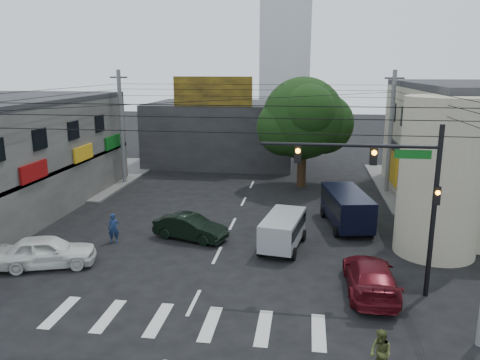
% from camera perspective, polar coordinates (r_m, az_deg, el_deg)
% --- Properties ---
extents(ground, '(160.00, 160.00, 0.00)m').
position_cam_1_polar(ground, '(22.39, -3.80, -11.10)').
color(ground, black).
rests_on(ground, ground).
extents(sidewalk_far_left, '(16.00, 16.00, 0.15)m').
position_cam_1_polar(sidewalk_far_left, '(44.95, -21.82, 0.65)').
color(sidewalk_far_left, '#514F4C').
rests_on(sidewalk_far_left, ground).
extents(sidewalk_far_right, '(16.00, 16.00, 0.15)m').
position_cam_1_polar(sidewalk_far_right, '(41.33, 27.26, -0.95)').
color(sidewalk_far_right, '#514F4C').
rests_on(sidewalk_far_right, ground).
extents(corner_column, '(4.00, 4.00, 8.00)m').
position_cam_1_polar(corner_column, '(25.37, 23.21, 0.31)').
color(corner_column, '#9D957C').
rests_on(corner_column, ground).
extents(building_far, '(14.00, 10.00, 6.00)m').
position_cam_1_polar(building_far, '(47.08, -2.09, 5.78)').
color(building_far, '#232326').
rests_on(building_far, ground).
extents(billboard, '(7.00, 0.30, 2.60)m').
position_cam_1_polar(billboard, '(41.89, -3.35, 10.72)').
color(billboard, olive).
rests_on(billboard, building_far).
extents(street_tree, '(6.40, 6.40, 8.70)m').
position_cam_1_polar(street_tree, '(37.10, 7.70, 7.43)').
color(street_tree, black).
rests_on(street_tree, ground).
extents(traffic_gantry, '(7.10, 0.35, 7.20)m').
position_cam_1_polar(traffic_gantry, '(19.73, 18.14, -0.30)').
color(traffic_gantry, black).
rests_on(traffic_gantry, ground).
extents(utility_pole_far_left, '(0.32, 0.32, 9.20)m').
position_cam_1_polar(utility_pole_far_left, '(39.13, -14.24, 6.17)').
color(utility_pole_far_left, '#59595B').
rests_on(utility_pole_far_left, ground).
extents(utility_pole_far_right, '(0.32, 0.32, 9.20)m').
position_cam_1_polar(utility_pole_far_right, '(36.73, 17.87, 5.48)').
color(utility_pole_far_right, '#59595B').
rests_on(utility_pole_far_right, ground).
extents(dark_sedan, '(3.79, 4.97, 1.37)m').
position_cam_1_polar(dark_sedan, '(26.25, -6.08, -5.76)').
color(dark_sedan, black).
rests_on(dark_sedan, ground).
extents(white_compact, '(4.49, 5.59, 1.54)m').
position_cam_1_polar(white_compact, '(24.42, -22.47, -8.05)').
color(white_compact, silver).
rests_on(white_compact, ground).
extents(maroon_sedan, '(2.12, 4.99, 1.44)m').
position_cam_1_polar(maroon_sedan, '(20.95, 15.60, -11.24)').
color(maroon_sedan, '#510B14').
rests_on(maroon_sedan, ground).
extents(silver_minivan, '(4.66, 3.04, 1.77)m').
position_cam_1_polar(silver_minivan, '(24.88, 5.24, -6.35)').
color(silver_minivan, '#B4B8BD').
rests_on(silver_minivan, ground).
extents(navy_van, '(6.01, 3.86, 2.13)m').
position_cam_1_polar(navy_van, '(28.78, 12.84, -3.51)').
color(navy_van, black).
rests_on(navy_van, ground).
extents(traffic_officer, '(0.82, 0.73, 1.63)m').
position_cam_1_polar(traffic_officer, '(26.49, -15.15, -5.70)').
color(traffic_officer, navy).
rests_on(traffic_officer, ground).
extents(pedestrian_olive, '(1.28, 1.27, 1.52)m').
position_cam_1_polar(pedestrian_olive, '(15.93, 16.76, -19.57)').
color(pedestrian_olive, '#424821').
rests_on(pedestrian_olive, ground).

